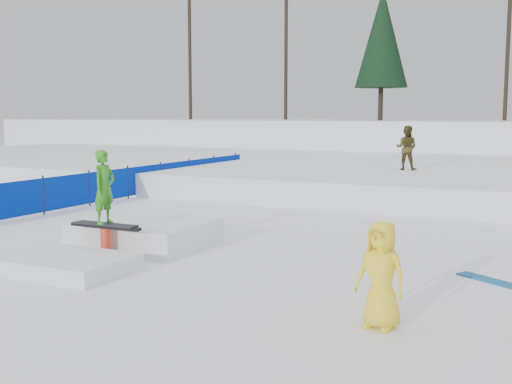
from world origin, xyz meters
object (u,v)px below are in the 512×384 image
at_px(jib_rail_feature, 124,238).
at_px(safety_fence, 128,182).
at_px(spectator_yellow, 381,275).
at_px(walker_olive, 407,148).

bearing_deg(jib_rail_feature, safety_fence, 126.92).
bearing_deg(spectator_yellow, jib_rail_feature, 171.98).
bearing_deg(jib_rail_feature, walker_olive, 77.72).
height_order(safety_fence, walker_olive, walker_olive).
xyz_separation_m(spectator_yellow, jib_rail_feature, (-5.88, 2.23, -0.41)).
bearing_deg(safety_fence, jib_rail_feature, -53.08).
distance_m(walker_olive, spectator_yellow, 15.22).
xyz_separation_m(safety_fence, walker_olive, (7.87, 5.83, 1.04)).
relative_size(safety_fence, spectator_yellow, 11.22).
relative_size(safety_fence, walker_olive, 10.09).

